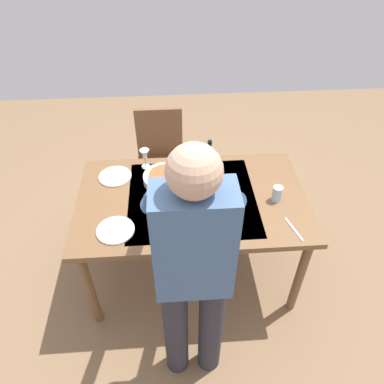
# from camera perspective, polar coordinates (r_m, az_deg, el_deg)

# --- Properties ---
(ground_plane) EXTENTS (6.00, 6.00, 0.00)m
(ground_plane) POSITION_cam_1_polar(r_m,az_deg,el_deg) (3.00, 0.00, -11.78)
(ground_plane) COLOR #846647
(dining_table) EXTENTS (1.53, 0.92, 0.77)m
(dining_table) POSITION_cam_1_polar(r_m,az_deg,el_deg) (2.48, 0.00, -2.21)
(dining_table) COLOR brown
(dining_table) RESTS_ON ground_plane
(chair_near) EXTENTS (0.40, 0.40, 0.91)m
(chair_near) POSITION_cam_1_polar(r_m,az_deg,el_deg) (3.23, -4.96, 5.88)
(chair_near) COLOR #523019
(chair_near) RESTS_ON ground_plane
(person_server) EXTENTS (0.42, 0.61, 1.69)m
(person_server) POSITION_cam_1_polar(r_m,az_deg,el_deg) (1.80, 0.20, -11.96)
(person_server) COLOR #2D2D38
(person_server) RESTS_ON ground_plane
(wine_bottle) EXTENTS (0.07, 0.07, 0.30)m
(wine_bottle) POSITION_cam_1_polar(r_m,az_deg,el_deg) (2.54, 2.67, 4.48)
(wine_bottle) COLOR black
(wine_bottle) RESTS_ON dining_table
(wine_glass_left) EXTENTS (0.07, 0.07, 0.15)m
(wine_glass_left) POSITION_cam_1_polar(r_m,az_deg,el_deg) (2.64, -7.37, 5.68)
(wine_glass_left) COLOR white
(wine_glass_left) RESTS_ON dining_table
(water_cup_near_left) EXTENTS (0.07, 0.07, 0.10)m
(water_cup_near_left) POSITION_cam_1_polar(r_m,az_deg,el_deg) (2.43, 2.64, 0.72)
(water_cup_near_left) COLOR silver
(water_cup_near_left) RESTS_ON dining_table
(water_cup_near_right) EXTENTS (0.06, 0.06, 0.11)m
(water_cup_near_right) POSITION_cam_1_polar(r_m,az_deg,el_deg) (2.44, 13.12, -0.23)
(water_cup_near_right) COLOR silver
(water_cup_near_right) RESTS_ON dining_table
(serving_bowl_pasta) EXTENTS (0.30, 0.30, 0.07)m
(serving_bowl_pasta) POSITION_cam_1_polar(r_m,az_deg,el_deg) (2.54, -4.24, 2.25)
(serving_bowl_pasta) COLOR white
(serving_bowl_pasta) RESTS_ON dining_table
(side_bowl_salad) EXTENTS (0.18, 0.18, 0.07)m
(side_bowl_salad) POSITION_cam_1_polar(r_m,az_deg,el_deg) (2.27, 4.13, -3.51)
(side_bowl_salad) COLOR white
(side_bowl_salad) RESTS_ON dining_table
(dinner_plate_near) EXTENTS (0.23, 0.23, 0.01)m
(dinner_plate_near) POSITION_cam_1_polar(r_m,az_deg,el_deg) (2.64, -11.88, 2.39)
(dinner_plate_near) COLOR white
(dinner_plate_near) RESTS_ON dining_table
(dinner_plate_far) EXTENTS (0.23, 0.23, 0.01)m
(dinner_plate_far) POSITION_cam_1_polar(r_m,az_deg,el_deg) (2.26, -11.83, -5.85)
(dinner_plate_far) COLOR white
(dinner_plate_far) RESTS_ON dining_table
(table_knife) EXTENTS (0.07, 0.20, 0.00)m
(table_knife) POSITION_cam_1_polar(r_m,az_deg,el_deg) (2.31, 15.60, -5.62)
(table_knife) COLOR silver
(table_knife) RESTS_ON dining_table
(table_fork) EXTENTS (0.07, 0.17, 0.00)m
(table_fork) POSITION_cam_1_polar(r_m,az_deg,el_deg) (2.23, -3.12, -5.77)
(table_fork) COLOR silver
(table_fork) RESTS_ON dining_table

